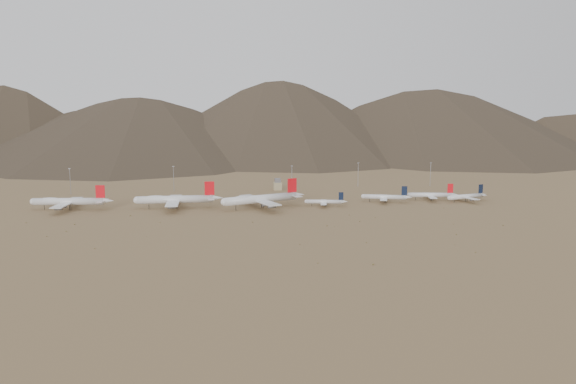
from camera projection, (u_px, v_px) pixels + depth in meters
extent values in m
plane|color=#A07F53|center=(261.00, 213.00, 452.83)|extent=(3000.00, 3000.00, 0.00)
cylinder|color=white|center=(69.00, 201.00, 465.48)|extent=(57.86, 13.14, 5.95)
sphere|color=white|center=(34.00, 202.00, 464.66)|extent=(5.83, 5.83, 5.83)
cone|color=white|center=(108.00, 201.00, 466.34)|extent=(10.95, 6.61, 5.35)
cube|color=white|center=(67.00, 203.00, 465.59)|extent=(15.77, 53.51, 0.74)
cube|color=white|center=(102.00, 201.00, 466.18)|extent=(7.66, 20.55, 0.36)
cube|color=red|center=(100.00, 192.00, 464.97)|extent=(7.49, 1.47, 10.55)
cylinder|color=black|center=(44.00, 208.00, 465.68)|extent=(0.38, 0.38, 4.03)
cylinder|color=black|center=(71.00, 207.00, 467.75)|extent=(0.48, 0.48, 4.03)
cylinder|color=black|center=(70.00, 208.00, 464.82)|extent=(0.48, 0.48, 4.03)
ellipsoid|color=white|center=(50.00, 200.00, 464.80)|extent=(18.84, 6.74, 3.57)
cylinder|color=slate|center=(72.00, 202.00, 476.24)|extent=(6.05, 3.38, 2.68)
cylinder|color=slate|center=(63.00, 207.00, 455.39)|extent=(6.05, 3.38, 2.68)
cylinder|color=slate|center=(76.00, 200.00, 485.62)|extent=(6.05, 3.38, 2.68)
cylinder|color=slate|center=(58.00, 209.00, 446.01)|extent=(6.05, 3.38, 2.68)
cylinder|color=white|center=(175.00, 199.00, 472.12)|extent=(62.71, 8.25, 6.46)
sphere|color=white|center=(137.00, 200.00, 468.23)|extent=(6.33, 6.33, 6.33)
cone|color=white|center=(217.00, 198.00, 476.41)|extent=(11.42, 6.14, 5.82)
cube|color=white|center=(174.00, 201.00, 472.12)|extent=(11.65, 57.60, 0.81)
cube|color=white|center=(211.00, 198.00, 475.76)|extent=(6.25, 21.94, 0.39)
cube|color=red|center=(209.00, 188.00, 474.32)|extent=(8.15, 0.81, 11.47)
cylinder|color=black|center=(149.00, 206.00, 470.23)|extent=(0.42, 0.42, 4.38)
cylinder|color=black|center=(177.00, 205.00, 474.70)|extent=(0.52, 0.52, 4.38)
cylinder|color=black|center=(177.00, 206.00, 471.53)|extent=(0.52, 0.52, 4.38)
ellipsoid|color=white|center=(155.00, 198.00, 469.82)|extent=(20.15, 5.42, 3.88)
cylinder|color=slate|center=(175.00, 200.00, 483.60)|extent=(6.34, 3.09, 2.91)
cylinder|color=slate|center=(173.00, 205.00, 461.12)|extent=(6.34, 3.09, 2.91)
cylinder|color=slate|center=(176.00, 198.00, 493.72)|extent=(6.34, 3.09, 2.91)
cylinder|color=slate|center=(172.00, 207.00, 451.01)|extent=(6.34, 3.09, 2.91)
cylinder|color=white|center=(261.00, 199.00, 472.82)|extent=(64.09, 28.76, 6.79)
sphere|color=white|center=(225.00, 202.00, 457.19)|extent=(6.65, 6.65, 6.65)
cone|color=white|center=(299.00, 195.00, 490.25)|extent=(13.20, 9.77, 6.11)
cube|color=white|center=(259.00, 200.00, 472.35)|extent=(30.40, 60.21, 0.85)
cube|color=white|center=(293.00, 195.00, 487.72)|extent=(13.36, 23.53, 0.41)
cube|color=red|center=(292.00, 185.00, 485.75)|extent=(8.24, 3.48, 12.05)
cylinder|color=black|center=(236.00, 208.00, 462.75)|extent=(0.44, 0.44, 4.60)
cylinder|color=black|center=(261.00, 205.00, 475.79)|extent=(0.55, 0.55, 4.60)
cylinder|color=black|center=(263.00, 206.00, 472.85)|extent=(0.55, 0.55, 4.60)
ellipsoid|color=white|center=(242.00, 198.00, 464.40)|extent=(21.50, 11.95, 4.07)
cylinder|color=slate|center=(253.00, 200.00, 483.04)|extent=(7.22, 5.11, 3.06)
cylinder|color=slate|center=(266.00, 204.00, 462.18)|extent=(7.22, 5.11, 3.06)
cylinder|color=slate|center=(248.00, 198.00, 492.43)|extent=(7.22, 5.11, 3.06)
cylinder|color=slate|center=(272.00, 206.00, 452.79)|extent=(7.22, 5.11, 3.06)
cylinder|color=white|center=(324.00, 202.00, 482.36)|extent=(31.02, 10.03, 3.37)
sphere|color=white|center=(306.00, 201.00, 483.34)|extent=(3.30, 3.30, 3.30)
cone|color=white|center=(345.00, 202.00, 481.22)|extent=(6.11, 4.17, 3.03)
cube|color=white|center=(324.00, 202.00, 482.47)|extent=(10.62, 27.04, 0.42)
cube|color=white|center=(342.00, 201.00, 481.37)|extent=(4.92, 10.47, 0.20)
cube|color=black|center=(341.00, 196.00, 480.68)|extent=(4.00, 1.17, 6.65)
cylinder|color=black|center=(312.00, 205.00, 483.48)|extent=(0.35, 0.35, 2.31)
cylinder|color=black|center=(325.00, 205.00, 483.59)|extent=(0.44, 0.44, 2.31)
cylinder|color=black|center=(325.00, 205.00, 481.92)|extent=(0.44, 0.44, 2.31)
cylinder|color=slate|center=(324.00, 202.00, 489.95)|extent=(3.36, 2.15, 1.52)
cylinder|color=slate|center=(324.00, 205.00, 475.26)|extent=(3.36, 2.15, 1.52)
cylinder|color=white|center=(384.00, 197.00, 501.78)|extent=(36.98, 15.73, 4.08)
sphere|color=white|center=(363.00, 196.00, 504.85)|extent=(4.00, 4.00, 4.00)
cone|color=white|center=(408.00, 197.00, 498.30)|extent=(7.58, 5.62, 3.67)
cube|color=white|center=(384.00, 198.00, 501.99)|extent=(15.88, 32.49, 0.51)
cube|color=white|center=(405.00, 197.00, 498.77)|extent=(7.07, 12.69, 0.24)
cube|color=black|center=(404.00, 191.00, 498.02)|extent=(4.76, 1.89, 8.06)
cylinder|color=black|center=(370.00, 200.00, 504.45)|extent=(0.43, 0.43, 2.79)
cylinder|color=black|center=(385.00, 201.00, 503.18)|extent=(0.54, 0.54, 2.79)
cylinder|color=black|center=(385.00, 201.00, 501.19)|extent=(0.54, 0.54, 2.79)
cylinder|color=slate|center=(384.00, 197.00, 510.95)|extent=(4.15, 2.93, 1.84)
cylinder|color=slate|center=(384.00, 200.00, 493.35)|extent=(4.15, 2.93, 1.84)
cylinder|color=white|center=(431.00, 195.00, 512.13)|extent=(38.80, 10.68, 4.20)
sphere|color=white|center=(409.00, 195.00, 512.42)|extent=(4.11, 4.11, 4.11)
cone|color=white|center=(454.00, 195.00, 511.75)|extent=(7.50, 4.90, 3.78)
cube|color=white|center=(430.00, 196.00, 512.24)|extent=(11.70, 33.70, 0.52)
cube|color=white|center=(451.00, 195.00, 511.79)|extent=(5.56, 13.00, 0.25)
cube|color=red|center=(450.00, 188.00, 510.90)|extent=(5.02, 1.22, 8.28)
cylinder|color=black|center=(416.00, 199.00, 512.88)|extent=(0.44, 0.44, 2.87)
cylinder|color=black|center=(431.00, 199.00, 513.70)|extent=(0.55, 0.55, 2.87)
cylinder|color=black|center=(431.00, 199.00, 511.63)|extent=(0.55, 0.55, 2.87)
cylinder|color=slate|center=(427.00, 195.00, 521.56)|extent=(4.13, 2.52, 1.89)
cylinder|color=slate|center=(432.00, 198.00, 503.23)|extent=(4.13, 2.52, 1.89)
cylinder|color=white|center=(466.00, 196.00, 504.83)|extent=(36.87, 13.87, 4.03)
sphere|color=white|center=(449.00, 198.00, 497.23)|extent=(3.95, 3.95, 3.95)
cone|color=white|center=(484.00, 195.00, 513.30)|extent=(7.42, 5.29, 3.63)
cube|color=white|center=(465.00, 197.00, 504.62)|extent=(14.29, 32.27, 0.50)
cube|color=white|center=(481.00, 195.00, 512.07)|extent=(6.47, 12.55, 0.24)
cube|color=black|center=(481.00, 189.00, 510.90)|extent=(4.75, 1.65, 7.96)
cylinder|color=black|center=(454.00, 201.00, 500.03)|extent=(0.42, 0.42, 2.76)
cylinder|color=black|center=(465.00, 200.00, 506.57)|extent=(0.53, 0.53, 2.76)
cylinder|color=black|center=(467.00, 200.00, 504.75)|extent=(0.53, 0.53, 2.76)
cylinder|color=slate|center=(458.00, 197.00, 512.79)|extent=(4.07, 2.75, 1.82)
cylinder|color=slate|center=(472.00, 200.00, 496.76)|extent=(4.07, 2.75, 1.82)
cube|color=tan|center=(278.00, 186.00, 573.94)|extent=(8.00, 8.00, 8.00)
cube|color=slate|center=(278.00, 180.00, 573.01)|extent=(6.00, 6.00, 4.00)
cylinder|color=gray|center=(70.00, 182.00, 544.41)|extent=(0.50, 0.50, 25.00)
cube|color=gray|center=(69.00, 169.00, 542.44)|extent=(2.00, 0.60, 0.80)
cylinder|color=gray|center=(174.00, 179.00, 563.69)|extent=(0.50, 0.50, 25.00)
cube|color=gray|center=(173.00, 166.00, 561.72)|extent=(2.00, 0.60, 0.80)
cylinder|color=gray|center=(292.00, 178.00, 568.62)|extent=(0.50, 0.50, 25.00)
cube|color=gray|center=(292.00, 166.00, 566.65)|extent=(2.00, 0.60, 0.80)
cylinder|color=gray|center=(358.00, 175.00, 597.93)|extent=(0.50, 0.50, 25.00)
cube|color=gray|center=(358.00, 163.00, 595.96)|extent=(2.00, 0.60, 0.80)
cylinder|color=gray|center=(430.00, 175.00, 599.71)|extent=(0.50, 0.50, 25.00)
cube|color=gray|center=(431.00, 163.00, 597.73)|extent=(2.00, 0.60, 0.80)
ellipsoid|color=olive|center=(414.00, 207.00, 476.65)|extent=(0.52, 0.52, 0.45)
ellipsoid|color=olive|center=(503.00, 225.00, 405.54)|extent=(1.03, 1.03, 0.56)
ellipsoid|color=olive|center=(160.00, 222.00, 414.82)|extent=(0.73, 0.73, 0.56)
ellipsoid|color=olive|center=(375.00, 217.00, 433.15)|extent=(0.67, 0.67, 0.57)
ellipsoid|color=olive|center=(456.00, 234.00, 376.85)|extent=(0.95, 0.95, 0.55)
ellipsoid|color=olive|center=(300.00, 244.00, 350.09)|extent=(0.66, 0.66, 0.54)
ellipsoid|color=olive|center=(183.00, 216.00, 441.32)|extent=(0.57, 0.57, 0.40)
ellipsoid|color=olive|center=(66.00, 231.00, 385.71)|extent=(0.96, 0.96, 0.58)
ellipsoid|color=olive|center=(75.00, 224.00, 408.59)|extent=(1.02, 1.02, 0.62)
ellipsoid|color=olive|center=(10.00, 246.00, 346.72)|extent=(0.50, 0.50, 0.27)
ellipsoid|color=olive|center=(490.00, 224.00, 410.56)|extent=(0.54, 0.54, 0.31)
ellipsoid|color=olive|center=(334.00, 227.00, 401.48)|extent=(0.51, 0.51, 0.36)
ellipsoid|color=olive|center=(373.00, 264.00, 305.81)|extent=(1.01, 1.01, 0.89)
ellipsoid|color=olive|center=(366.00, 242.00, 354.79)|extent=(0.69, 0.69, 0.56)
ellipsoid|color=olive|center=(360.00, 221.00, 419.28)|extent=(0.79, 0.79, 0.52)
ellipsoid|color=olive|center=(95.00, 248.00, 340.28)|extent=(0.78, 0.78, 0.52)
ellipsoid|color=olive|center=(454.00, 224.00, 408.95)|extent=(0.60, 0.60, 0.46)
ellipsoid|color=olive|center=(147.00, 237.00, 370.88)|extent=(0.51, 0.51, 0.31)
ellipsoid|color=olive|center=(455.00, 245.00, 349.03)|extent=(0.51, 0.51, 0.38)
ellipsoid|color=olive|center=(444.00, 208.00, 473.07)|extent=(0.58, 0.58, 0.51)
ellipsoid|color=olive|center=(253.00, 222.00, 416.08)|extent=(0.82, 0.82, 0.68)
ellipsoid|color=olive|center=(47.00, 236.00, 371.38)|extent=(0.71, 0.71, 0.49)
ellipsoid|color=olive|center=(476.00, 252.00, 331.35)|extent=(0.88, 0.88, 0.55)
ellipsoid|color=olive|center=(318.00, 263.00, 308.63)|extent=(0.77, 0.77, 0.54)
ellipsoid|color=olive|center=(131.00, 216.00, 439.57)|extent=(1.07, 1.07, 0.94)
ellipsoid|color=olive|center=(26.00, 223.00, 414.42)|extent=(1.03, 1.03, 0.54)
ellipsoid|color=olive|center=(349.00, 215.00, 442.95)|extent=(0.75, 0.75, 0.67)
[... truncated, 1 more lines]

